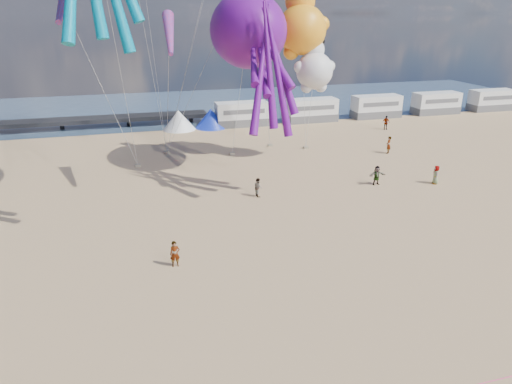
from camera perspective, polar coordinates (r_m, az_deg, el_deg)
name	(u,v)px	position (r m, az deg, el deg)	size (l,w,h in m)	color
ground	(322,325)	(22.14, 8.25, -16.09)	(120.00, 120.00, 0.00)	tan
water	(181,106)	(72.57, -9.32, 10.51)	(120.00, 120.00, 0.00)	#334862
motorhome_0	(242,114)	(58.76, -1.77, 9.72)	(6.60, 2.50, 3.00)	silver
motorhome_1	(312,110)	(61.65, 6.97, 10.13)	(6.60, 2.50, 3.00)	silver
motorhome_2	(376,106)	(65.80, 14.79, 10.30)	(6.60, 2.50, 3.00)	silver
motorhome_3	(436,103)	(70.98, 21.58, 10.29)	(6.60, 2.50, 3.00)	silver
motorhome_4	(492,100)	(76.99, 27.38, 10.18)	(6.60, 2.50, 3.00)	silver
tent_white	(179,120)	(57.51, -9.63, 8.86)	(4.00, 4.00, 2.40)	white
tent_blue	(211,118)	(58.03, -5.66, 9.17)	(4.00, 4.00, 2.40)	#1933CC
standing_person	(175,254)	(26.32, -10.10, -7.62)	(0.56, 0.37, 1.55)	tan
beachgoer_1	(258,187)	(35.62, 0.26, 0.60)	(0.73, 0.47, 1.49)	#7F6659
beachgoer_3	(386,123)	(59.12, 15.92, 8.34)	(1.10, 0.63, 1.71)	#7F6659
beachgoer_4	(377,175)	(39.36, 14.86, 2.02)	(0.95, 0.40, 1.63)	#7F6659
beachgoer_5	(389,145)	(48.74, 16.23, 5.67)	(1.64, 0.52, 1.77)	#7F6659
beachgoer_6	(436,175)	(41.13, 21.58, 2.02)	(0.58, 0.38, 1.59)	#7F6659
sandbag_a	(138,165)	(44.27, -14.54, 3.24)	(0.50, 0.35, 0.22)	gray
sandbag_b	(232,154)	(46.64, -2.99, 4.82)	(0.50, 0.35, 0.22)	gray
sandbag_c	(306,147)	(49.08, 6.24, 5.57)	(0.50, 0.35, 0.22)	gray
sandbag_d	(270,145)	(49.59, 1.79, 5.85)	(0.50, 0.35, 0.22)	gray
sandbag_e	(167,152)	(47.97, -11.08, 4.92)	(0.50, 0.35, 0.22)	gray
kite_octopus_purple	(248,31)	(40.48, -1.06, 19.53)	(4.83, 11.27, 12.88)	#5D0C7B
kite_panda	(314,71)	(43.63, 7.31, 14.80)	(4.09, 3.85, 5.78)	silver
kite_teddy_orange	(302,30)	(43.82, 5.73, 19.53)	(5.38, 5.07, 7.60)	orange
windsock_left	(63,4)	(38.17, -22.95, 20.79)	(1.10, 6.79, 6.79)	red
windsock_mid	(255,4)	(42.48, -0.10, 22.48)	(1.00, 6.00, 6.00)	red
windsock_right	(169,34)	(35.08, -10.78, 18.85)	(0.90, 5.23, 5.23)	red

